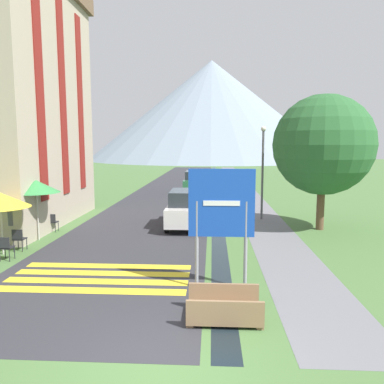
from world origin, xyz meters
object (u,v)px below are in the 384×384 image
cafe_chair_nearest (5,246)px  cafe_umbrella_middle_green (36,187)px  streetlamp (263,164)px  hotel_building (4,90)px  cafe_chair_near_left (19,238)px  person_standing_terrace (12,223)px  tree_by_path (323,145)px  cafe_umbrella_front_yellow (0,200)px  parked_car_near (185,209)px  cafe_chair_far_right (52,221)px  parked_car_far (195,182)px  footbridge (224,309)px  road_sign (221,213)px

cafe_chair_nearest → cafe_umbrella_middle_green: cafe_umbrella_middle_green is taller
cafe_chair_nearest → streetlamp: size_ratio=0.17×
hotel_building → streetlamp: bearing=7.4°
cafe_chair_near_left → person_standing_terrace: (-0.56, 0.62, 0.44)m
tree_by_path → cafe_umbrella_front_yellow: bearing=-159.6°
parked_car_near → cafe_chair_far_right: size_ratio=4.82×
parked_car_far → cafe_chair_near_left: size_ratio=5.34×
cafe_chair_far_right → person_standing_terrace: size_ratio=0.52×
hotel_building → parked_car_near: hotel_building is taller
cafe_chair_near_left → cafe_umbrella_middle_green: (-0.02, 1.65, 1.76)m
hotel_building → parked_car_near: 10.70m
hotel_building → cafe_chair_far_right: hotel_building is taller
footbridge → parked_car_far: size_ratio=0.37×
streetlamp → person_standing_terrace: bearing=-150.2°
parked_car_near → person_standing_terrace: 7.62m
cafe_chair_nearest → tree_by_path: bearing=37.7°
parked_car_near → cafe_umbrella_front_yellow: 8.14m
cafe_umbrella_middle_green → tree_by_path: size_ratio=0.40×
parked_car_far → cafe_chair_far_right: 15.92m
parked_car_near → streetlamp: (3.98, 2.12, 2.05)m
parked_car_near → parked_car_far: (-0.15, 13.37, 0.00)m
parked_car_far → footbridge: bearing=-85.7°
parked_car_near → parked_car_far: same height
cafe_chair_nearest → tree_by_path: (12.23, 5.50, 3.47)m
streetlamp → cafe_umbrella_middle_green: bearing=-153.4°
parked_car_near → cafe_chair_near_left: size_ratio=4.82×
footbridge → cafe_chair_near_left: cafe_chair_near_left is taller
hotel_building → streetlamp: 13.60m
road_sign → person_standing_terrace: bearing=154.3°
cafe_chair_far_right → cafe_umbrella_middle_green: 2.29m
cafe_chair_near_left → person_standing_terrace: person_standing_terrace is taller
parked_car_near → cafe_umbrella_front_yellow: cafe_umbrella_front_yellow is taller
cafe_chair_far_right → tree_by_path: bearing=21.1°
cafe_chair_far_right → cafe_umbrella_middle_green: bearing=-72.7°
footbridge → cafe_umbrella_middle_green: (-7.59, 6.80, 2.05)m
tree_by_path → parked_car_far: bearing=115.8°
road_sign → footbridge: road_sign is taller
cafe_umbrella_middle_green → person_standing_terrace: (-0.55, -1.03, -1.32)m
road_sign → cafe_chair_near_left: bearing=156.5°
cafe_umbrella_front_yellow → cafe_umbrella_middle_green: (0.36, 2.09, 0.26)m
footbridge → parked_car_near: bearing=99.4°
parked_car_far → tree_by_path: size_ratio=0.72×
person_standing_terrace → parked_car_near: bearing=30.9°
parked_car_near → cafe_chair_nearest: (-5.82, -5.72, -0.39)m
parked_car_near → cafe_umbrella_middle_green: bearing=-154.3°
cafe_chair_nearest → cafe_umbrella_middle_green: size_ratio=0.33×
cafe_chair_far_right → parked_car_far: bearing=83.9°
person_standing_terrace → cafe_chair_nearest: bearing=-68.3°
hotel_building → tree_by_path: bearing=-2.4°
parked_car_far → streetlamp: size_ratio=0.91×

